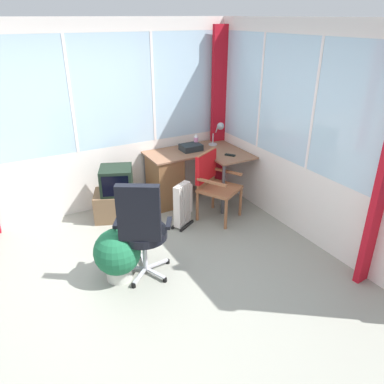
# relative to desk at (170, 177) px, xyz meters

# --- Properties ---
(ground) EXTENTS (5.54, 4.85, 0.06)m
(ground) POSITION_rel_desk_xyz_m (-1.19, -1.58, -0.45)
(ground) COLOR gray
(north_window_panel) EXTENTS (4.54, 0.07, 2.56)m
(north_window_panel) POSITION_rel_desk_xyz_m (-1.19, 0.37, 0.86)
(north_window_panel) COLOR silver
(north_window_panel) RESTS_ON ground
(east_window_panel) EXTENTS (0.07, 3.85, 2.56)m
(east_window_panel) POSITION_rel_desk_xyz_m (1.11, -1.58, 0.86)
(east_window_panel) COLOR silver
(east_window_panel) RESTS_ON ground
(curtain_corner) EXTENTS (0.24, 0.08, 2.46)m
(curtain_corner) POSITION_rel_desk_xyz_m (0.98, 0.24, 0.81)
(curtain_corner) COLOR red
(curtain_corner) RESTS_ON ground
(desk) EXTENTS (1.36, 1.04, 0.77)m
(desk) POSITION_rel_desk_xyz_m (0.00, 0.00, 0.00)
(desk) COLOR #875D44
(desk) RESTS_ON ground
(desk_lamp) EXTENTS (0.23, 0.20, 0.36)m
(desk_lamp) POSITION_rel_desk_xyz_m (0.86, 0.02, 0.57)
(desk_lamp) COLOR #B2B7BC
(desk_lamp) RESTS_ON desk
(tv_remote) EXTENTS (0.12, 0.15, 0.02)m
(tv_remote) POSITION_rel_desk_xyz_m (0.74, -0.46, 0.36)
(tv_remote) COLOR black
(tv_remote) RESTS_ON desk
(spray_bottle) EXTENTS (0.06, 0.06, 0.22)m
(spray_bottle) POSITION_rel_desk_xyz_m (0.49, 0.09, 0.45)
(spray_bottle) COLOR pink
(spray_bottle) RESTS_ON desk
(paper_tray) EXTENTS (0.30, 0.23, 0.09)m
(paper_tray) POSITION_rel_desk_xyz_m (0.36, 0.01, 0.39)
(paper_tray) COLOR #20272A
(paper_tray) RESTS_ON desk
(wooden_armchair) EXTENTS (0.65, 0.66, 0.93)m
(wooden_armchair) POSITION_rel_desk_xyz_m (0.33, -0.65, 0.17)
(wooden_armchair) COLOR #9B5D3B
(wooden_armchair) RESTS_ON ground
(office_chair) EXTENTS (0.62, 0.60, 1.13)m
(office_chair) POSITION_rel_desk_xyz_m (-1.02, -1.49, 0.22)
(office_chair) COLOR #B7B7BF
(office_chair) RESTS_ON ground
(tv_on_stand) EXTENTS (0.76, 0.65, 0.74)m
(tv_on_stand) POSITION_rel_desk_xyz_m (-0.82, -0.08, -0.09)
(tv_on_stand) COLOR brown
(tv_on_stand) RESTS_ON ground
(space_heater) EXTENTS (0.36, 0.30, 0.61)m
(space_heater) POSITION_rel_desk_xyz_m (-0.14, -0.70, -0.11)
(space_heater) COLOR silver
(space_heater) RESTS_ON ground
(potted_plant) EXTENTS (0.50, 0.50, 0.58)m
(potted_plant) POSITION_rel_desk_xyz_m (-1.26, -1.38, -0.09)
(potted_plant) COLOR beige
(potted_plant) RESTS_ON ground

